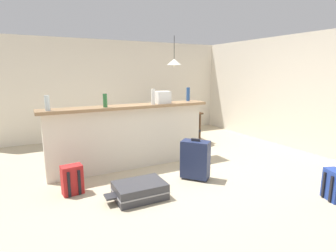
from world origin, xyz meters
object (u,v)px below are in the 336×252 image
at_px(dining_chair_near_partition, 187,126).
at_px(backpack_blue, 335,186).
at_px(grocery_bag, 163,97).
at_px(backpack_red, 72,180).
at_px(bottle_green, 105,101).
at_px(suitcase_upright_navy, 195,159).
at_px(bottle_clear, 47,103).
at_px(dining_chair_far_side, 165,118).
at_px(pendant_lamp, 174,62).
at_px(bottle_white, 153,97).
at_px(suitcase_flat_charcoal, 140,190).
at_px(dining_table, 175,116).
at_px(bottle_blue, 188,94).

height_order(dining_chair_near_partition, backpack_blue, dining_chair_near_partition).
height_order(grocery_bag, backpack_red, grocery_bag).
relative_size(bottle_green, dining_chair_near_partition, 0.24).
xyz_separation_m(backpack_red, suitcase_upright_navy, (1.84, -0.37, 0.13)).
height_order(bottle_clear, bottle_green, bottle_clear).
xyz_separation_m(dining_chair_far_side, pendant_lamp, (-0.08, -0.62, 1.40)).
relative_size(bottle_white, suitcase_upright_navy, 0.40).
xyz_separation_m(bottle_green, backpack_blue, (2.43, -2.39, -1.04)).
bearing_deg(grocery_bag, bottle_green, -177.58).
bearing_deg(suitcase_flat_charcoal, dining_table, 51.42).
xyz_separation_m(dining_table, suitcase_flat_charcoal, (-1.92, -2.40, -0.54)).
bearing_deg(dining_chair_near_partition, suitcase_flat_charcoal, -136.00).
height_order(dining_chair_near_partition, dining_chair_far_side, same).
relative_size(bottle_green, bottle_white, 0.81).
distance_m(bottle_white, dining_chair_near_partition, 1.55).
relative_size(bottle_green, backpack_red, 0.52).
height_order(bottle_white, suitcase_upright_navy, bottle_white).
xyz_separation_m(bottle_blue, pendant_lamp, (0.28, 1.07, 0.65)).
bearing_deg(bottle_blue, grocery_bag, -168.37).
distance_m(dining_chair_near_partition, suitcase_upright_navy, 1.81).
distance_m(grocery_bag, suitcase_upright_navy, 1.32).
height_order(bottle_white, backpack_blue, bottle_white).
bearing_deg(suitcase_upright_navy, bottle_clear, 156.21).
bearing_deg(dining_chair_near_partition, bottle_green, -160.69).
bearing_deg(dining_chair_near_partition, bottle_blue, -120.00).
bearing_deg(grocery_bag, dining_chair_near_partition, 35.25).
relative_size(dining_chair_near_partition, suitcase_flat_charcoal, 1.12).
distance_m(bottle_blue, backpack_blue, 2.87).
distance_m(dining_chair_far_side, suitcase_upright_navy, 2.91).
xyz_separation_m(bottle_blue, dining_chair_far_side, (0.37, 1.69, -0.75)).
height_order(bottle_clear, suitcase_upright_navy, bottle_clear).
relative_size(dining_chair_near_partition, backpack_red, 2.21).
bearing_deg(bottle_blue, dining_chair_far_side, 77.71).
bearing_deg(dining_chair_near_partition, dining_table, 85.78).
bearing_deg(bottle_blue, backpack_red, -163.39).
height_order(grocery_bag, pendant_lamp, pendant_lamp).
bearing_deg(backpack_red, suitcase_upright_navy, -11.38).
height_order(backpack_red, suitcase_upright_navy, suitcase_upright_navy).
height_order(bottle_green, dining_table, bottle_green).
height_order(dining_chair_near_partition, suitcase_flat_charcoal, dining_chair_near_partition).
xyz_separation_m(bottle_green, bottle_white, (0.85, -0.02, 0.03)).
bearing_deg(backpack_red, pendant_lamp, 33.91).
bearing_deg(bottle_green, bottle_blue, 5.84).
height_order(bottle_green, suitcase_flat_charcoal, bottle_green).
bearing_deg(suitcase_flat_charcoal, bottle_green, 96.42).
bearing_deg(bottle_blue, pendant_lamp, 75.19).
xyz_separation_m(grocery_bag, dining_table, (0.97, 1.25, -0.60)).
xyz_separation_m(bottle_clear, dining_table, (2.90, 1.30, -0.60)).
relative_size(grocery_bag, dining_table, 0.24).
bearing_deg(dining_table, bottle_white, -132.28).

